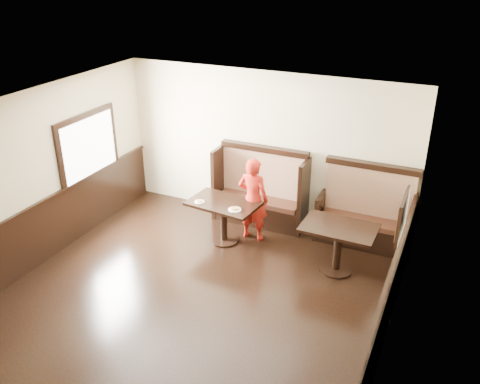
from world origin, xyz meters
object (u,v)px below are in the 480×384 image
Objects in this scene: child at (253,199)px; booth_neighbor at (366,218)px; table_neighbor at (338,238)px; booth_main at (261,195)px; table_main at (224,211)px.

booth_neighbor is at bearing -159.28° from child.
child is at bearing 167.46° from table_neighbor.
table_neighbor is 0.76× the size of child.
child reaches higher than booth_main.
table_neighbor is at bearing 3.50° from table_main.
booth_main is at bearing 149.97° from table_neighbor.
booth_neighbor is 1.08m from table_neighbor.
booth_neighbor is 1.97m from child.
table_main is 0.55m from child.
booth_main is 1.01m from table_main.
table_main is at bearing 37.59° from child.
child is at bearing -79.91° from booth_main.
booth_main and booth_neighbor have the same top height.
table_neighbor is (1.73, -1.05, 0.07)m from booth_main.
booth_main is at bearing 179.95° from booth_neighbor.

